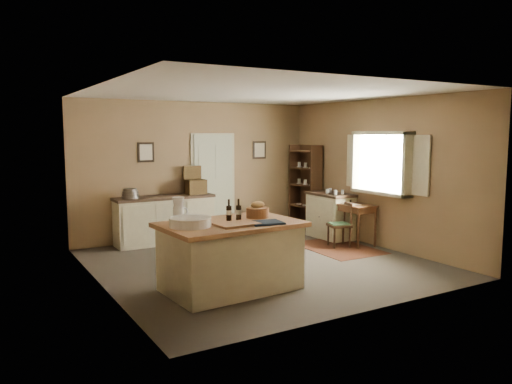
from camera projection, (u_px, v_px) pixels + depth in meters
ground at (261, 263)px, 8.02m from camera, size 5.00×5.00×0.00m
wall_back at (197, 170)px, 10.00m from camera, size 5.00×0.10×2.70m
wall_front at (374, 197)px, 5.72m from camera, size 5.00×0.10×2.70m
wall_left at (100, 188)px, 6.60m from camera, size 0.10×5.00×2.70m
wall_right at (378, 173)px, 9.12m from camera, size 0.10×5.00×2.70m
ceiling at (261, 93)px, 7.70m from camera, size 5.00×5.00×0.00m
door at (213, 184)px, 10.18m from camera, size 0.97×0.06×2.11m
framed_prints at (206, 151)px, 10.04m from camera, size 2.82×0.02×0.38m
window at (383, 163)px, 8.89m from camera, size 0.25×1.99×1.12m
work_island at (230, 254)px, 6.62m from camera, size 1.87×1.28×1.20m
sideboard at (165, 218)px, 9.44m from camera, size 1.89×0.54×1.18m
rug at (338, 248)px, 9.07m from camera, size 1.15×1.63×0.01m
writing_desk at (354, 210)px, 9.30m from camera, size 0.49×0.80×0.82m
desk_chair at (339, 225)px, 9.15m from camera, size 0.46×0.46×0.79m
right_cabinet at (330, 215)px, 9.91m from camera, size 0.55×0.98×0.99m
shelving_unit at (307, 187)px, 10.79m from camera, size 0.31×0.82×1.83m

